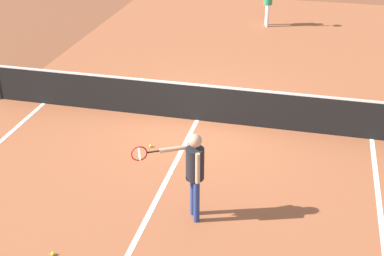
# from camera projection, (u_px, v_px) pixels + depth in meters

# --- Properties ---
(ground_plane) EXTENTS (60.00, 60.00, 0.00)m
(ground_plane) POSITION_uv_depth(u_px,v_px,m) (197.00, 120.00, 13.12)
(ground_plane) COLOR brown
(court_surface_inbounds) EXTENTS (10.62, 24.40, 0.00)m
(court_surface_inbounds) POSITION_uv_depth(u_px,v_px,m) (197.00, 120.00, 13.12)
(court_surface_inbounds) COLOR #9E5433
(court_surface_inbounds) RESTS_ON ground_plane
(line_center_service) EXTENTS (0.10, 6.40, 0.01)m
(line_center_service) POSITION_uv_depth(u_px,v_px,m) (160.00, 193.00, 10.36)
(line_center_service) COLOR white
(line_center_service) RESTS_ON ground_plane
(net) EXTENTS (10.85, 0.09, 1.07)m
(net) POSITION_uv_depth(u_px,v_px,m) (197.00, 102.00, 12.89)
(net) COLOR #33383D
(net) RESTS_ON ground_plane
(player_near) EXTENTS (1.18, 0.59, 1.71)m
(player_near) POSITION_uv_depth(u_px,v_px,m) (193.00, 167.00, 9.19)
(player_near) COLOR navy
(player_near) RESTS_ON ground_plane
(tennis_ball_near_net) EXTENTS (0.07, 0.07, 0.07)m
(tennis_ball_near_net) POSITION_uv_depth(u_px,v_px,m) (151.00, 146.00, 11.93)
(tennis_ball_near_net) COLOR #CCE033
(tennis_ball_near_net) RESTS_ON ground_plane
(tennis_ball_mid_court) EXTENTS (0.07, 0.07, 0.07)m
(tennis_ball_mid_court) POSITION_uv_depth(u_px,v_px,m) (53.00, 254.00, 8.78)
(tennis_ball_mid_court) COLOR #CCE033
(tennis_ball_mid_court) RESTS_ON ground_plane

